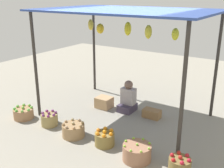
% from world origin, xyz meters
% --- Properties ---
extents(ground_plane, '(14.00, 14.00, 0.00)m').
position_xyz_m(ground_plane, '(0.00, 0.00, 0.00)').
color(ground_plane, gray).
extents(market_stall_structure, '(3.75, 2.52, 2.46)m').
position_xyz_m(market_stall_structure, '(-0.00, 0.00, 2.29)').
color(market_stall_structure, '#38332D').
rests_on(market_stall_structure, ground).
extents(vendor_person, '(0.36, 0.44, 0.78)m').
position_xyz_m(vendor_person, '(-0.08, 0.28, 0.30)').
color(vendor_person, '#42384B').
rests_on(vendor_person, ground).
extents(basket_green_apples, '(0.46, 0.46, 0.30)m').
position_xyz_m(basket_green_apples, '(-1.90, -1.44, 0.12)').
color(basket_green_apples, '#9C724F').
rests_on(basket_green_apples, ground).
extents(basket_purple_onions, '(0.37, 0.37, 0.32)m').
position_xyz_m(basket_purple_onions, '(-1.13, -1.36, 0.14)').
color(basket_purple_onions, '#95824D').
rests_on(basket_purple_onions, ground).
extents(basket_potatoes, '(0.46, 0.46, 0.32)m').
position_xyz_m(basket_potatoes, '(-0.37, -1.44, 0.14)').
color(basket_potatoes, '#9D7951').
rests_on(basket_potatoes, ground).
extents(basket_oranges, '(0.38, 0.38, 0.33)m').
position_xyz_m(basket_oranges, '(0.36, -1.38, 0.14)').
color(basket_oranges, olive).
rests_on(basket_oranges, ground).
extents(basket_limes, '(0.50, 0.50, 0.33)m').
position_xyz_m(basket_limes, '(1.12, -1.47, 0.15)').
color(basket_limes, '#9B6B4F').
rests_on(basket_limes, ground).
extents(basket_red_apples, '(0.36, 0.36, 0.35)m').
position_xyz_m(basket_red_apples, '(1.88, -1.45, 0.15)').
color(basket_red_apples, brown).
rests_on(basket_red_apples, ground).
extents(wooden_crate_near_vendor, '(0.40, 0.24, 0.20)m').
position_xyz_m(wooden_crate_near_vendor, '(0.59, 0.23, 0.10)').
color(wooden_crate_near_vendor, olive).
rests_on(wooden_crate_near_vendor, ground).
extents(wooden_crate_stacked_rear, '(0.38, 0.34, 0.27)m').
position_xyz_m(wooden_crate_stacked_rear, '(-0.69, 0.11, 0.14)').
color(wooden_crate_stacked_rear, tan).
rests_on(wooden_crate_stacked_rear, ground).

